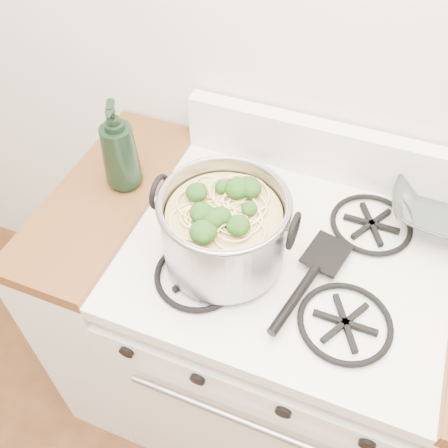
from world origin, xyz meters
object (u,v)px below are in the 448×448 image
(spatula, at_px, (327,252))
(bottle, at_px, (119,146))
(glass_bowl, at_px, (440,213))
(gas_range, at_px, (273,344))
(stock_pot, at_px, (224,230))

(spatula, xyz_separation_m, bottle, (-0.56, 0.04, 0.11))
(bottle, bearing_deg, glass_bowl, -11.45)
(gas_range, relative_size, bottle, 3.66)
(gas_range, height_order, glass_bowl, glass_bowl)
(gas_range, xyz_separation_m, spatula, (0.09, 0.01, 0.50))
(gas_range, relative_size, stock_pot, 2.92)
(spatula, height_order, glass_bowl, glass_bowl)
(gas_range, xyz_separation_m, stock_pot, (-0.13, -0.08, 0.58))
(spatula, bearing_deg, stock_pot, -145.73)
(spatula, bearing_deg, glass_bowl, 56.32)
(gas_range, bearing_deg, glass_bowl, 35.52)
(gas_range, distance_m, bottle, 0.77)
(spatula, height_order, bottle, bottle)
(gas_range, height_order, stock_pot, stock_pot)
(spatula, distance_m, glass_bowl, 0.32)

